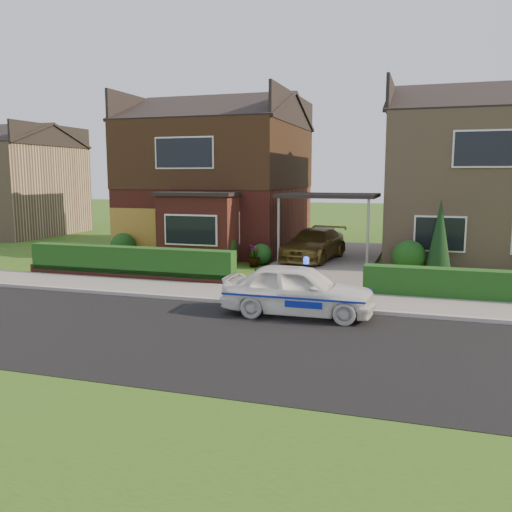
% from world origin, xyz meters
% --- Properties ---
extents(ground, '(120.00, 120.00, 0.00)m').
position_xyz_m(ground, '(0.00, 0.00, 0.00)').
color(ground, '#295115').
rests_on(ground, ground).
extents(road, '(60.00, 6.00, 0.02)m').
position_xyz_m(road, '(0.00, 0.00, 0.00)').
color(road, black).
rests_on(road, ground).
extents(kerb, '(60.00, 0.16, 0.12)m').
position_xyz_m(kerb, '(0.00, 3.05, 0.06)').
color(kerb, '#9E9993').
rests_on(kerb, ground).
extents(sidewalk, '(60.00, 2.00, 0.10)m').
position_xyz_m(sidewalk, '(0.00, 4.10, 0.05)').
color(sidewalk, slate).
rests_on(sidewalk, ground).
extents(grass_verge, '(60.00, 4.00, 0.01)m').
position_xyz_m(grass_verge, '(0.00, -5.00, 0.00)').
color(grass_verge, '#295115').
rests_on(grass_verge, ground).
extents(driveway, '(3.80, 12.00, 0.12)m').
position_xyz_m(driveway, '(0.00, 11.00, 0.06)').
color(driveway, '#666059').
rests_on(driveway, ground).
extents(house_left, '(7.50, 9.53, 7.25)m').
position_xyz_m(house_left, '(-5.78, 13.90, 3.81)').
color(house_left, maroon).
rests_on(house_left, ground).
extents(house_right, '(7.50, 8.06, 7.25)m').
position_xyz_m(house_right, '(5.80, 13.99, 3.66)').
color(house_right, '#97785C').
rests_on(house_right, ground).
extents(carport_link, '(3.80, 3.00, 2.77)m').
position_xyz_m(carport_link, '(0.00, 10.95, 2.66)').
color(carport_link, black).
rests_on(carport_link, ground).
extents(garage_door, '(2.20, 0.10, 2.10)m').
position_xyz_m(garage_door, '(-8.25, 9.96, 1.05)').
color(garage_door, olive).
rests_on(garage_door, ground).
extents(dwarf_wall, '(7.70, 0.25, 0.36)m').
position_xyz_m(dwarf_wall, '(-5.80, 5.30, 0.18)').
color(dwarf_wall, maroon).
rests_on(dwarf_wall, ground).
extents(hedge_left, '(7.50, 0.55, 0.90)m').
position_xyz_m(hedge_left, '(-5.80, 5.45, 0.00)').
color(hedge_left, '#123711').
rests_on(hedge_left, ground).
extents(hedge_right, '(7.50, 0.55, 0.80)m').
position_xyz_m(hedge_right, '(5.80, 5.35, 0.00)').
color(hedge_right, '#123711').
rests_on(hedge_right, ground).
extents(shrub_left_far, '(1.08, 1.08, 1.08)m').
position_xyz_m(shrub_left_far, '(-8.50, 9.50, 0.54)').
color(shrub_left_far, '#123711').
rests_on(shrub_left_far, ground).
extents(shrub_left_mid, '(1.32, 1.32, 1.32)m').
position_xyz_m(shrub_left_mid, '(-4.00, 9.30, 0.66)').
color(shrub_left_mid, '#123711').
rests_on(shrub_left_mid, ground).
extents(shrub_left_near, '(0.84, 0.84, 0.84)m').
position_xyz_m(shrub_left_near, '(-2.40, 9.60, 0.42)').
color(shrub_left_near, '#123711').
rests_on(shrub_left_near, ground).
extents(shrub_right_near, '(1.20, 1.20, 1.20)m').
position_xyz_m(shrub_right_near, '(3.20, 9.40, 0.60)').
color(shrub_right_near, '#123711').
rests_on(shrub_right_near, ground).
extents(conifer_a, '(0.90, 0.90, 2.60)m').
position_xyz_m(conifer_a, '(4.20, 9.20, 1.30)').
color(conifer_a, black).
rests_on(conifer_a, ground).
extents(neighbour_left, '(6.50, 7.00, 5.20)m').
position_xyz_m(neighbour_left, '(-20.00, 16.00, 2.60)').
color(neighbour_left, '#97785C').
rests_on(neighbour_left, ground).
extents(police_car, '(3.50, 3.84, 1.46)m').
position_xyz_m(police_car, '(0.75, 2.40, 0.65)').
color(police_car, white).
rests_on(police_car, ground).
extents(driveway_car, '(2.31, 4.47, 1.24)m').
position_xyz_m(driveway_car, '(-0.54, 10.85, 0.74)').
color(driveway_car, brown).
rests_on(driveway_car, driveway).
extents(potted_plant_a, '(0.44, 0.37, 0.71)m').
position_xyz_m(potted_plant_a, '(-4.22, 6.93, 0.36)').
color(potted_plant_a, gray).
rests_on(potted_plant_a, ground).
extents(potted_plant_b, '(0.60, 0.57, 0.85)m').
position_xyz_m(potted_plant_b, '(-2.50, 6.00, 0.43)').
color(potted_plant_b, gray).
rests_on(potted_plant_b, ground).
extents(potted_plant_c, '(0.48, 0.48, 0.85)m').
position_xyz_m(potted_plant_c, '(-2.50, 9.00, 0.42)').
color(potted_plant_c, gray).
rests_on(potted_plant_c, ground).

